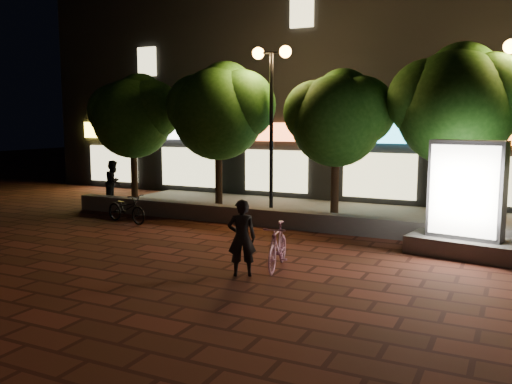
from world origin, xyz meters
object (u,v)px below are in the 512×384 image
Objects in this scene: tree_right at (458,101)px; scooter_pink at (278,246)px; street_lamp_left at (272,88)px; scooter_parked at (126,208)px; tree_far_left at (135,113)px; ad_kiosk at (466,210)px; pedestrian at (114,182)px; tree_mid at (339,115)px; rider at (242,238)px; tree_left at (220,108)px.

tree_right reaches higher than scooter_pink.
street_lamp_left is 5.69m from scooter_parked.
tree_far_left reaches higher than ad_kiosk.
tree_far_left is 4.47m from scooter_parked.
ad_kiosk reaches higher than pedestrian.
tree_right is 3.24× the size of pedestrian.
ad_kiosk reaches higher than scooter_pink.
pedestrian is at bearing -176.86° from street_lamp_left.
pedestrian is (-11.88, 1.99, -0.20)m from ad_kiosk.
tree_right reaches higher than pedestrian.
scooter_pink is at bearing -34.48° from tree_far_left.
pedestrian is at bearing -175.79° from tree_mid.
tree_right is 3.30× the size of rider.
scooter_pink is 0.96× the size of scooter_parked.
tree_mid is at bearing -50.94° from scooter_parked.
tree_far_left is 10.06m from scooter_pink.
tree_mid is 6.89m from scooter_parked.
pedestrian reaches higher than scooter_parked.
tree_far_left is 7.50m from tree_mid.
tree_far_left is 10.81m from tree_right.
scooter_parked is (1.89, -2.88, -2.86)m from tree_far_left.
ad_kiosk is at bearing -164.89° from rider.
tree_right is (7.30, 0.00, 0.12)m from tree_left.
tree_mid is at bearing -118.46° from rider.
street_lamp_left is at bearing -2.76° from tree_far_left.
rider is (4.02, -6.23, -2.68)m from tree_left.
rider reaches higher than scooter_parked.
tree_left is at bearing 180.00° from tree_mid.
scooter_parked is (-1.62, -2.88, -3.01)m from tree_left.
tree_mid reaches higher than ad_kiosk.
rider is 0.98× the size of pedestrian.
tree_right is 3.17× the size of scooter_pink.
scooter_pink is (2.51, -5.20, -3.55)m from street_lamp_left.
tree_far_left is at bearing -62.90° from pedestrian.
tree_mid is at bearing -180.00° from tree_right.
scooter_parked is (-8.92, -2.88, -3.13)m from tree_right.
tree_far_left is at bearing 167.16° from ad_kiosk.
street_lamp_left reaches higher than tree_mid.
tree_far_left is 2.90× the size of scooter_pink.
tree_right is 3.05× the size of scooter_parked.
tree_mid is 6.13m from scooter_pink.
tree_far_left is at bearing 45.13° from scooter_parked.
scooter_pink is (-3.37, -2.88, -0.58)m from ad_kiosk.
tree_right reaches higher than tree_left.
tree_right is at bearing 0.00° from tree_mid.
ad_kiosk is 1.71× the size of rider.
tree_left is 4.47m from scooter_parked.
rider is at bearing -70.82° from street_lamp_left.
tree_mid is 0.87× the size of street_lamp_left.
scooter_pink is at bearing -117.49° from tree_right.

